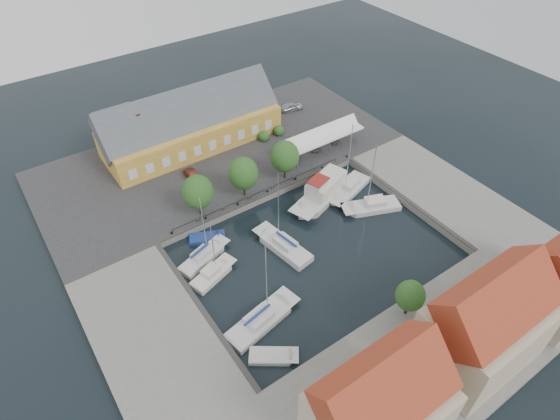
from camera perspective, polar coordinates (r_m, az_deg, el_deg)
name	(u,v)px	position (r m, az deg, el deg)	size (l,w,h in m)	color
ground	(306,244)	(61.39, 3.20, -4.13)	(140.00, 140.00, 0.00)	black
north_quay	(220,156)	(75.94, -7.38, 6.52)	(56.00, 26.00, 1.00)	#2D2D30
west_quay	(154,336)	(53.79, -15.05, -14.59)	(12.00, 24.00, 1.00)	slate
east_quay	(433,188)	(72.58, 18.19, 2.57)	(12.00, 24.00, 1.00)	slate
south_bank	(430,362)	(52.75, 17.78, -17.21)	(56.00, 14.00, 1.00)	slate
quay_edge_fittings	(285,217)	(63.34, 0.66, -0.91)	(56.00, 24.72, 0.40)	#383533
warehouse	(187,125)	(77.03, -11.31, 10.09)	(28.56, 14.00, 9.55)	#C3842F
tent_canopy	(322,136)	(74.65, 5.18, 8.98)	(14.00, 4.00, 2.83)	white
quay_trees	(243,173)	(64.73, -4.50, 4.47)	(18.20, 4.20, 6.30)	black
car_silver	(292,106)	(86.21, 1.43, 12.50)	(1.70, 4.23, 1.44)	#ADB1B5
car_red	(193,176)	(70.63, -10.56, 4.14)	(1.32, 3.79, 1.25)	#511C12
center_sailboat	(283,247)	(60.40, 0.42, -4.52)	(4.01, 9.21, 12.31)	silver
trawler	(323,192)	(67.75, 5.30, 2.22)	(12.28, 7.08, 5.00)	silver
east_boat_a	(348,189)	(69.83, 8.29, 2.52)	(9.21, 5.40, 12.43)	silver
east_boat_b	(372,207)	(67.38, 11.16, 0.36)	(8.75, 5.65, 11.48)	silver
west_boat_a	(204,257)	(60.06, -9.29, -5.73)	(7.82, 4.47, 10.26)	silver
west_boat_b	(213,275)	(57.99, -8.18, -7.84)	(6.65, 4.00, 9.00)	silver
west_boat_d	(261,321)	(53.45, -2.29, -13.33)	(9.80, 4.61, 12.55)	silver
launch_sw	(273,357)	(51.22, -0.91, -17.48)	(5.36, 4.61, 0.98)	silver
launch_nw	(206,239)	(62.57, -8.96, -3.47)	(5.05, 3.69, 0.88)	navy
townhouses	(474,339)	(49.04, 22.59, -14.35)	(36.30, 8.50, 12.00)	#C3B796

